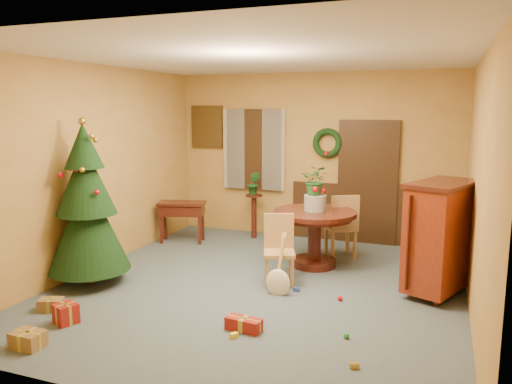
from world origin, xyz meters
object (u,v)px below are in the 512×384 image
at_px(christmas_tree, 87,207).
at_px(sideboard, 441,234).
at_px(dining_table, 315,228).
at_px(writing_desk, 182,212).
at_px(chair_near, 279,247).

relative_size(christmas_tree, sideboard, 1.54).
height_order(dining_table, writing_desk, dining_table).
height_order(chair_near, christmas_tree, christmas_tree).
bearing_deg(christmas_tree, dining_table, 34.10).
bearing_deg(dining_table, sideboard, -16.91).
bearing_deg(sideboard, christmas_tree, -164.02).
bearing_deg(sideboard, writing_desk, 166.13).
xyz_separation_m(chair_near, writing_desk, (-2.20, 1.37, 0.04)).
xyz_separation_m(writing_desk, sideboard, (4.18, -1.03, 0.23)).
xyz_separation_m(christmas_tree, sideboard, (4.30, 1.23, -0.28)).
distance_m(dining_table, sideboard, 1.80).
distance_m(dining_table, writing_desk, 2.52).
bearing_deg(dining_table, writing_desk, 168.28).
distance_m(dining_table, chair_near, 0.90).
height_order(dining_table, christmas_tree, christmas_tree).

